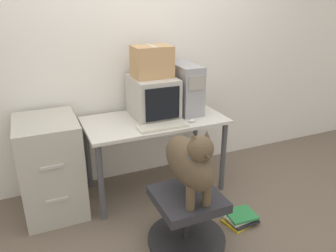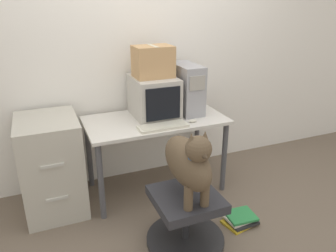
{
  "view_description": "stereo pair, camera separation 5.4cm",
  "coord_description": "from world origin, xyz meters",
  "px_view_note": "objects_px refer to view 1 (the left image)",
  "views": [
    {
      "loc": [
        -1.01,
        -2.29,
        1.77
      ],
      "look_at": [
        -0.02,
        -0.03,
        0.79
      ],
      "focal_mm": 35.0,
      "sensor_mm": 36.0,
      "label": 1
    },
    {
      "loc": [
        -0.96,
        -2.31,
        1.77
      ],
      "look_at": [
        -0.02,
        -0.03,
        0.79
      ],
      "focal_mm": 35.0,
      "sensor_mm": 36.0,
      "label": 2
    }
  ],
  "objects_px": {
    "crt_monitor": "(153,97)",
    "keyboard": "(163,126)",
    "pc_tower": "(185,88)",
    "dog": "(190,161)",
    "filing_cabinet": "(51,166)",
    "cardboard_box": "(152,62)",
    "office_chair": "(187,218)",
    "book_stack_floor": "(241,218)"
  },
  "relations": [
    {
      "from": "office_chair",
      "to": "book_stack_floor",
      "type": "bearing_deg",
      "value": 2.11
    },
    {
      "from": "dog",
      "to": "filing_cabinet",
      "type": "relative_size",
      "value": 0.71
    },
    {
      "from": "dog",
      "to": "filing_cabinet",
      "type": "distance_m",
      "value": 1.26
    },
    {
      "from": "crt_monitor",
      "to": "book_stack_floor",
      "type": "relative_size",
      "value": 1.66
    },
    {
      "from": "pc_tower",
      "to": "office_chair",
      "type": "distance_m",
      "value": 1.23
    },
    {
      "from": "dog",
      "to": "cardboard_box",
      "type": "bearing_deg",
      "value": 84.9
    },
    {
      "from": "office_chair",
      "to": "dog",
      "type": "bearing_deg",
      "value": -90.0
    },
    {
      "from": "dog",
      "to": "filing_cabinet",
      "type": "xyz_separation_m",
      "value": [
        -0.87,
        0.87,
        -0.28
      ]
    },
    {
      "from": "crt_monitor",
      "to": "filing_cabinet",
      "type": "bearing_deg",
      "value": -176.85
    },
    {
      "from": "pc_tower",
      "to": "dog",
      "type": "distance_m",
      "value": 1.03
    },
    {
      "from": "office_chair",
      "to": "book_stack_floor",
      "type": "height_order",
      "value": "office_chair"
    },
    {
      "from": "filing_cabinet",
      "to": "book_stack_floor",
      "type": "xyz_separation_m",
      "value": [
        1.39,
        -0.82,
        -0.38
      ]
    },
    {
      "from": "dog",
      "to": "cardboard_box",
      "type": "relative_size",
      "value": 1.76
    },
    {
      "from": "office_chair",
      "to": "keyboard",
      "type": "bearing_deg",
      "value": 85.27
    },
    {
      "from": "pc_tower",
      "to": "cardboard_box",
      "type": "bearing_deg",
      "value": 178.59
    },
    {
      "from": "office_chair",
      "to": "cardboard_box",
      "type": "distance_m",
      "value": 1.36
    },
    {
      "from": "filing_cabinet",
      "to": "dog",
      "type": "bearing_deg",
      "value": -44.79
    },
    {
      "from": "pc_tower",
      "to": "keyboard",
      "type": "height_order",
      "value": "pc_tower"
    },
    {
      "from": "dog",
      "to": "book_stack_floor",
      "type": "xyz_separation_m",
      "value": [
        0.52,
        0.04,
        -0.66
      ]
    },
    {
      "from": "office_chair",
      "to": "crt_monitor",
      "type": "bearing_deg",
      "value": 84.74
    },
    {
      "from": "pc_tower",
      "to": "dog",
      "type": "relative_size",
      "value": 0.77
    },
    {
      "from": "keyboard",
      "to": "office_chair",
      "type": "xyz_separation_m",
      "value": [
        -0.05,
        -0.58,
        -0.53
      ]
    },
    {
      "from": "pc_tower",
      "to": "book_stack_floor",
      "type": "distance_m",
      "value": 1.27
    },
    {
      "from": "pc_tower",
      "to": "book_stack_floor",
      "type": "relative_size",
      "value": 1.59
    },
    {
      "from": "crt_monitor",
      "to": "keyboard",
      "type": "bearing_deg",
      "value": -96.21
    },
    {
      "from": "filing_cabinet",
      "to": "book_stack_floor",
      "type": "bearing_deg",
      "value": -30.63
    },
    {
      "from": "filing_cabinet",
      "to": "office_chair",
      "type": "bearing_deg",
      "value": -43.99
    },
    {
      "from": "crt_monitor",
      "to": "keyboard",
      "type": "height_order",
      "value": "crt_monitor"
    },
    {
      "from": "dog",
      "to": "book_stack_floor",
      "type": "bearing_deg",
      "value": 4.73
    },
    {
      "from": "office_chair",
      "to": "filing_cabinet",
      "type": "height_order",
      "value": "filing_cabinet"
    },
    {
      "from": "cardboard_box",
      "to": "dog",
      "type": "bearing_deg",
      "value": -95.1
    },
    {
      "from": "pc_tower",
      "to": "book_stack_floor",
      "type": "height_order",
      "value": "pc_tower"
    },
    {
      "from": "crt_monitor",
      "to": "filing_cabinet",
      "type": "relative_size",
      "value": 0.57
    },
    {
      "from": "crt_monitor",
      "to": "filing_cabinet",
      "type": "distance_m",
      "value": 1.07
    },
    {
      "from": "keyboard",
      "to": "filing_cabinet",
      "type": "relative_size",
      "value": 0.51
    },
    {
      "from": "crt_monitor",
      "to": "book_stack_floor",
      "type": "xyz_separation_m",
      "value": [
        0.44,
        -0.88,
        -0.87
      ]
    },
    {
      "from": "office_chair",
      "to": "filing_cabinet",
      "type": "distance_m",
      "value": 1.23
    },
    {
      "from": "filing_cabinet",
      "to": "cardboard_box",
      "type": "height_order",
      "value": "cardboard_box"
    },
    {
      "from": "crt_monitor",
      "to": "pc_tower",
      "type": "xyz_separation_m",
      "value": [
        0.33,
        -0.0,
        0.05
      ]
    },
    {
      "from": "pc_tower",
      "to": "dog",
      "type": "xyz_separation_m",
      "value": [
        -0.41,
        -0.91,
        -0.25
      ]
    },
    {
      "from": "keyboard",
      "to": "pc_tower",
      "type": "bearing_deg",
      "value": 40.82
    },
    {
      "from": "crt_monitor",
      "to": "dog",
      "type": "relative_size",
      "value": 0.81
    }
  ]
}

